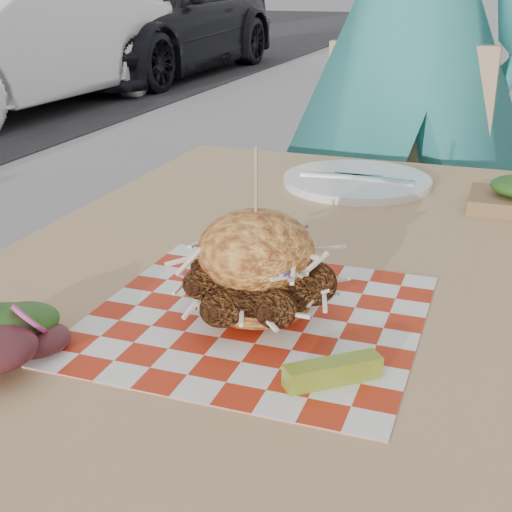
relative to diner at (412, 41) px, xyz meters
The scene contains 10 objects.
diner is the anchor object (origin of this frame).
car_white 4.99m from the diner, 139.59° to the left, with size 1.26×3.61×1.19m, color white.
car_dark 7.04m from the diner, 122.61° to the left, with size 1.73×4.26×1.24m, color black.
patio_table 1.07m from the diner, 89.63° to the right, with size 0.80×1.20×0.75m.
patio_chair 0.42m from the diner, 85.38° to the right, with size 0.43×0.44×0.95m.
paper_liner 1.22m from the diner, 89.26° to the right, with size 0.36×0.36×0.00m, color red.
sandwich 1.21m from the diner, 89.26° to the right, with size 0.17×0.17×0.19m.
pickle_spear 1.33m from the diner, 84.34° to the right, with size 0.10×0.02×0.02m, color olive.
side_salad 1.39m from the diner, 97.94° to the right, with size 0.14×0.14×0.05m.
place_setting 0.66m from the diner, 89.40° to the right, with size 0.27×0.27×0.02m.
Camera 1 is at (0.45, -1.03, 1.11)m, focal length 50.00 mm.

